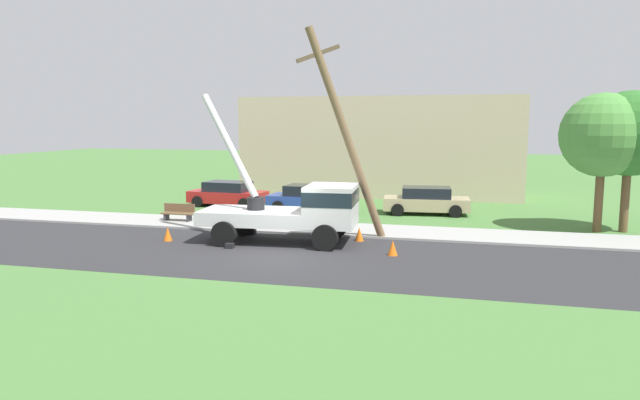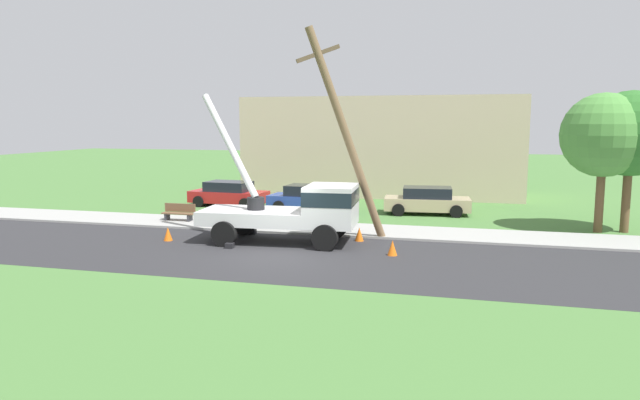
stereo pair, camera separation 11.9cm
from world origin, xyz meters
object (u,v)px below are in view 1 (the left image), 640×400
at_px(traffic_cone_curbside, 359,234).
at_px(parked_sedan_tan, 426,201).
at_px(roadside_tree_near, 630,134).
at_px(traffic_cone_ahead, 393,248).
at_px(parked_sedan_red, 228,194).
at_px(park_bench, 178,213).
at_px(parked_sedan_blue, 309,198).
at_px(utility_truck, 299,208).
at_px(leaning_utility_pole, 345,133).
at_px(traffic_cone_behind, 168,234).
at_px(roadside_tree_far, 603,136).

bearing_deg(traffic_cone_curbside, parked_sedan_tan, 74.50).
distance_m(traffic_cone_curbside, roadside_tree_near, 12.54).
distance_m(traffic_cone_ahead, parked_sedan_red, 14.69).
xyz_separation_m(parked_sedan_red, park_bench, (-0.12, -5.66, -0.25)).
bearing_deg(parked_sedan_blue, utility_truck, -77.32).
height_order(utility_truck, parked_sedan_blue, utility_truck).
bearing_deg(leaning_utility_pole, traffic_cone_ahead, -45.44).
distance_m(leaning_utility_pole, traffic_cone_ahead, 5.21).
distance_m(traffic_cone_behind, roadside_tree_far, 18.89).
relative_size(parked_sedan_blue, park_bench, 2.81).
height_order(traffic_cone_behind, park_bench, park_bench).
bearing_deg(roadside_tree_far, leaning_utility_pole, -156.81).
bearing_deg(park_bench, traffic_cone_ahead, -21.78).
relative_size(traffic_cone_ahead, roadside_tree_far, 0.09).
distance_m(traffic_cone_behind, traffic_cone_curbside, 7.79).
bearing_deg(utility_truck, roadside_tree_far, 24.50).
bearing_deg(parked_sedan_blue, traffic_cone_ahead, -58.43).
height_order(parked_sedan_blue, roadside_tree_far, roadside_tree_far).
relative_size(leaning_utility_pole, parked_sedan_blue, 1.90).
height_order(parked_sedan_red, park_bench, parked_sedan_red).
height_order(utility_truck, traffic_cone_ahead, utility_truck).
bearing_deg(roadside_tree_near, parked_sedan_tan, 161.60).
distance_m(parked_sedan_blue, parked_sedan_tan, 6.22).
bearing_deg(parked_sedan_blue, parked_sedan_tan, 5.86).
height_order(parked_sedan_red, roadside_tree_far, roadside_tree_far).
relative_size(traffic_cone_ahead, park_bench, 0.35).
relative_size(park_bench, roadside_tree_far, 0.26).
height_order(traffic_cone_ahead, traffic_cone_behind, same).
bearing_deg(parked_sedan_tan, parked_sedan_red, 179.53).
bearing_deg(utility_truck, park_bench, 156.13).
bearing_deg(traffic_cone_behind, utility_truck, 10.03).
distance_m(leaning_utility_pole, roadside_tree_near, 12.42).
distance_m(traffic_cone_behind, parked_sedan_blue, 9.63).
relative_size(parked_sedan_red, parked_sedan_tan, 1.00).
relative_size(leaning_utility_pole, traffic_cone_ahead, 15.28).
bearing_deg(park_bench, parked_sedan_red, 88.78).
height_order(traffic_cone_ahead, parked_sedan_red, parked_sedan_red).
relative_size(utility_truck, roadside_tree_far, 1.14).
height_order(parked_sedan_red, parked_sedan_tan, same).
height_order(traffic_cone_curbside, parked_sedan_tan, parked_sedan_tan).
distance_m(utility_truck, park_bench, 7.68).
height_order(traffic_cone_behind, parked_sedan_red, parked_sedan_red).
distance_m(traffic_cone_ahead, park_bench, 11.70).
bearing_deg(roadside_tree_near, parked_sedan_red, 171.46).
relative_size(parked_sedan_tan, roadside_tree_near, 0.74).
xyz_separation_m(parked_sedan_red, parked_sedan_blue, (5.04, -0.73, 0.00)).
bearing_deg(parked_sedan_blue, roadside_tree_far, -10.41).
height_order(traffic_cone_ahead, roadside_tree_near, roadside_tree_near).
bearing_deg(traffic_cone_behind, park_bench, 112.51).
relative_size(traffic_cone_behind, traffic_cone_curbside, 1.00).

